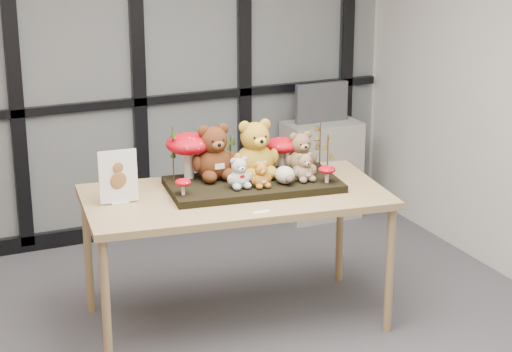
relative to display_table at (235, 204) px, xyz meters
name	(u,v)px	position (x,y,z in m)	size (l,w,h in m)	color
room_shell	(196,89)	(-0.52, -0.79, 0.90)	(5.00, 5.00, 5.00)	beige
glass_partition	(77,57)	(-0.52, 1.68, 0.64)	(4.90, 0.06, 2.78)	#2D383F
display_table	(235,204)	(0.00, 0.00, 0.00)	(1.89, 1.11, 0.84)	tan
diorama_tray	(253,184)	(0.14, 0.05, 0.09)	(1.03, 0.51, 0.04)	black
bear_pooh_yellow	(255,146)	(0.19, 0.13, 0.31)	(0.30, 0.27, 0.39)	#B58622
bear_brown_medium	(214,149)	(-0.06, 0.20, 0.30)	(0.28, 0.26, 0.37)	#4E240F
bear_tan_back	(300,150)	(0.49, 0.11, 0.25)	(0.22, 0.19, 0.28)	brown
bear_small_yellow	(261,173)	(0.14, -0.07, 0.19)	(0.13, 0.12, 0.17)	#B36E1B
bear_white_bow	(239,171)	(0.01, -0.03, 0.21)	(0.16, 0.14, 0.21)	beige
bear_beige_small	(305,165)	(0.43, -0.07, 0.20)	(0.15, 0.13, 0.19)	#8A6D50
plush_cream_hedgehog	(285,174)	(0.29, -0.07, 0.17)	(0.09, 0.08, 0.12)	beige
mushroom_back_left	(189,154)	(-0.19, 0.27, 0.26)	(0.28, 0.28, 0.31)	#AA0511
mushroom_back_right	(282,152)	(0.40, 0.18, 0.22)	(0.21, 0.21, 0.23)	#AA0511
mushroom_front_left	(183,186)	(-0.33, -0.02, 0.16)	(0.10, 0.10, 0.11)	#AA0511
mushroom_front_right	(327,173)	(0.53, -0.16, 0.17)	(0.10, 0.10, 0.12)	#AA0511
sprig_green_far_left	(173,154)	(-0.30, 0.24, 0.28)	(0.05, 0.05, 0.34)	#1A380C
sprig_green_mid_left	(197,156)	(-0.13, 0.28, 0.24)	(0.05, 0.05, 0.26)	#1A380C
sprig_dry_far_right	(320,146)	(0.62, 0.10, 0.26)	(0.05, 0.05, 0.30)	brown
sprig_dry_mid_right	(328,155)	(0.61, -0.03, 0.24)	(0.05, 0.05, 0.26)	brown
sprig_green_centre	(231,155)	(0.08, 0.26, 0.23)	(0.05, 0.05, 0.23)	#1A380C
sign_holder	(118,179)	(-0.68, 0.10, 0.21)	(0.22, 0.07, 0.32)	silver
label_card	(262,212)	(0.01, -0.36, 0.07)	(0.10, 0.03, 0.00)	white
cabinet	(321,170)	(1.36, 1.47, -0.38)	(0.59, 0.35, 0.79)	#9F998E
monitor	(322,102)	(1.36, 1.49, 0.17)	(0.44, 0.05, 0.31)	#484A4F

